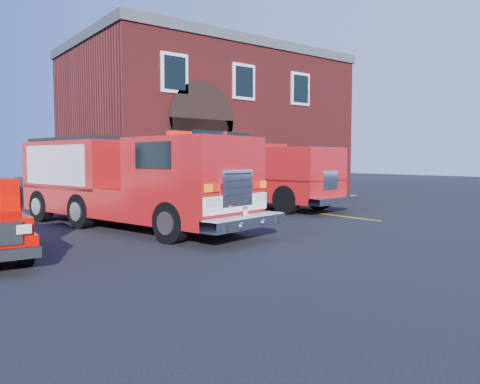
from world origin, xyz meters
TOP-DOWN VIEW (x-y plane):
  - ground at (0.00, 0.00)m, footprint 100.00×100.00m
  - parking_stripe_near at (6.50, 1.00)m, footprint 0.12×3.00m
  - parking_stripe_mid at (6.50, 4.00)m, footprint 0.12×3.00m
  - parking_stripe_far at (6.50, 7.00)m, footprint 0.12×3.00m
  - fire_station at (8.99, 13.98)m, footprint 15.20×10.20m
  - fire_engine at (-0.82, 3.30)m, footprint 4.50×9.41m
  - secondary_truck at (5.95, 5.90)m, footprint 3.90×8.74m

SIDE VIEW (x-z plane):
  - ground at x=0.00m, z-range 0.00..0.00m
  - parking_stripe_near at x=6.50m, z-range 0.00..0.01m
  - parking_stripe_mid at x=6.50m, z-range 0.00..0.01m
  - parking_stripe_far at x=6.50m, z-range 0.00..0.01m
  - fire_engine at x=-0.82m, z-range 0.05..2.85m
  - secondary_truck at x=5.95m, z-range 0.12..2.86m
  - fire_station at x=8.99m, z-range 0.03..8.48m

